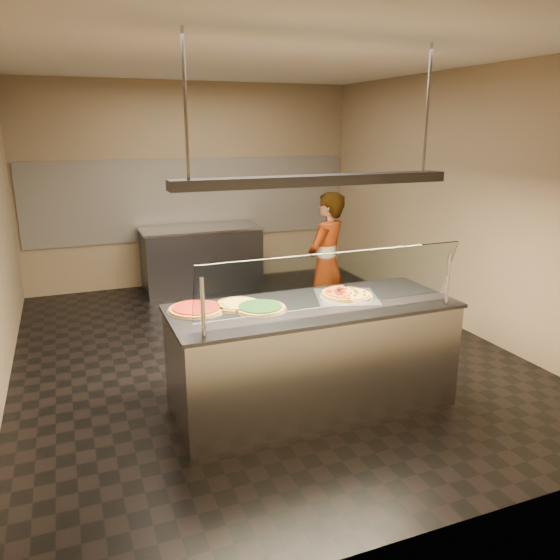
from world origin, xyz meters
name	(u,v)px	position (x,y,z in m)	size (l,w,h in m)	color
ground	(260,351)	(0.00, 0.00, -0.01)	(5.00, 6.00, 0.02)	black
ceiling	(257,55)	(0.00, 0.00, 3.01)	(5.00, 6.00, 0.02)	silver
wall_back	(193,185)	(0.00, 3.01, 1.50)	(5.00, 0.02, 3.00)	#968061
wall_front	(449,295)	(0.00, -3.01, 1.50)	(5.00, 0.02, 3.00)	#968061
wall_right	(459,202)	(2.51, 0.00, 1.50)	(0.02, 6.00, 3.00)	#968061
tile_band	(194,199)	(0.00, 2.98, 1.30)	(4.90, 0.02, 1.20)	silver
serving_counter	(312,356)	(0.01, -1.33, 0.47)	(2.40, 0.94, 0.93)	#B7B7BC
sneeze_guard	(333,281)	(0.01, -1.67, 1.23)	(2.16, 0.18, 0.54)	#B7B7BC
perforated_tray	(346,296)	(0.36, -1.24, 0.94)	(0.65, 0.65, 0.01)	silver
half_pizza_pepperoni	(336,294)	(0.26, -1.24, 0.96)	(0.34, 0.47, 0.05)	#9E6824
half_pizza_sausage	(357,293)	(0.47, -1.24, 0.96)	(0.34, 0.47, 0.04)	#9E6824
pizza_spinach	(260,308)	(-0.45, -1.29, 0.95)	(0.44, 0.44, 0.03)	silver
pizza_cheese	(238,304)	(-0.59, -1.13, 0.94)	(0.41, 0.41, 0.03)	silver
pizza_tomato	(196,309)	(-0.93, -1.12, 0.94)	(0.47, 0.47, 0.03)	silver
pizza_spatula	(232,306)	(-0.66, -1.20, 0.96)	(0.20, 0.23, 0.02)	#B7B7BC
prep_table	(202,258)	(-0.01, 2.55, 0.47)	(1.74, 0.74, 0.93)	#3B3B40
worker	(326,263)	(0.92, 0.27, 0.83)	(0.60, 0.40, 1.65)	#222228
heat_lamp_housing	(316,180)	(0.01, -1.33, 1.95)	(2.30, 0.18, 0.08)	#3B3B40
lamp_rod_left	(185,105)	(-0.99, -1.33, 2.50)	(0.02, 0.02, 1.01)	#B7B7BC
lamp_rod_right	(427,109)	(1.01, -1.33, 2.50)	(0.02, 0.02, 1.01)	#B7B7BC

